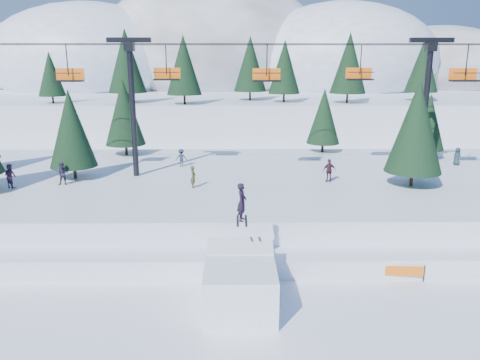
{
  "coord_description": "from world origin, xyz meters",
  "views": [
    {
      "loc": [
        -1.32,
        -17.3,
        11.19
      ],
      "look_at": [
        -1.08,
        6.0,
        5.2
      ],
      "focal_mm": 35.0,
      "sensor_mm": 36.0,
      "label": 1
    }
  ],
  "objects_px": {
    "chairlift": "(262,86)",
    "jump_kicker": "(240,282)",
    "banner_far": "(408,258)",
    "banner_near": "(397,271)"
  },
  "relations": [
    {
      "from": "chairlift",
      "to": "jump_kicker",
      "type": "bearing_deg",
      "value": -96.57
    },
    {
      "from": "chairlift",
      "to": "banner_far",
      "type": "relative_size",
      "value": 17.72
    },
    {
      "from": "chairlift",
      "to": "banner_near",
      "type": "xyz_separation_m",
      "value": [
        6.37,
        -13.08,
        -8.78
      ]
    },
    {
      "from": "banner_near",
      "to": "banner_far",
      "type": "height_order",
      "value": "same"
    },
    {
      "from": "jump_kicker",
      "to": "banner_near",
      "type": "height_order",
      "value": "jump_kicker"
    },
    {
      "from": "jump_kicker",
      "to": "banner_near",
      "type": "relative_size",
      "value": 1.96
    },
    {
      "from": "jump_kicker",
      "to": "banner_near",
      "type": "bearing_deg",
      "value": 17.35
    },
    {
      "from": "jump_kicker",
      "to": "chairlift",
      "type": "distance_m",
      "value": 17.69
    },
    {
      "from": "jump_kicker",
      "to": "banner_far",
      "type": "relative_size",
      "value": 2.13
    },
    {
      "from": "jump_kicker",
      "to": "banner_far",
      "type": "distance_m",
      "value": 10.29
    }
  ]
}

